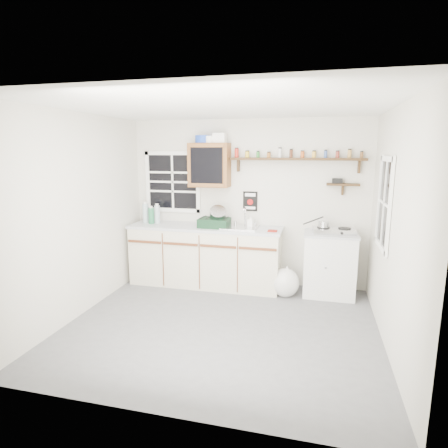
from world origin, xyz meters
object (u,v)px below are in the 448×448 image
at_px(spice_shelf, 295,158).
at_px(hotplate, 334,231).
at_px(right_cabinet, 329,264).
at_px(dish_rack, 215,220).
at_px(upper_cabinet, 209,165).
at_px(main_cabinet, 205,255).

relative_size(spice_shelf, hotplate, 3.21).
distance_m(right_cabinet, dish_rack, 1.76).
distance_m(right_cabinet, spice_shelf, 1.58).
bearing_deg(hotplate, right_cabinet, 141.62).
height_order(right_cabinet, upper_cabinet, upper_cabinet).
bearing_deg(main_cabinet, right_cabinet, 0.79).
distance_m(right_cabinet, hotplate, 0.49).
xyz_separation_m(main_cabinet, upper_cabinet, (0.03, 0.14, 1.36)).
bearing_deg(main_cabinet, spice_shelf, 9.35).
distance_m(dish_rack, hotplate, 1.70).
relative_size(dish_rack, hotplate, 0.75).
distance_m(main_cabinet, spice_shelf, 1.97).
relative_size(main_cabinet, dish_rack, 5.18).
bearing_deg(main_cabinet, hotplate, 0.17).
height_order(spice_shelf, dish_rack, spice_shelf).
xyz_separation_m(right_cabinet, dish_rack, (-1.66, -0.06, 0.57)).
bearing_deg(hotplate, main_cabinet, 173.73).
bearing_deg(spice_shelf, main_cabinet, -170.65).
bearing_deg(dish_rack, main_cabinet, 169.88).
bearing_deg(spice_shelf, dish_rack, -167.61).
distance_m(upper_cabinet, hotplate, 2.04).
bearing_deg(hotplate, spice_shelf, 153.67).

